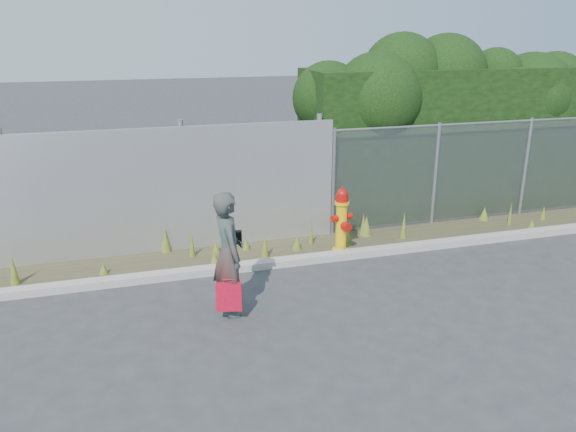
% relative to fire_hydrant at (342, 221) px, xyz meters
% --- Properties ---
extents(ground, '(80.00, 80.00, 0.00)m').
position_rel_fire_hydrant_xyz_m(ground, '(-0.86, -2.05, -0.58)').
color(ground, '#333336').
rests_on(ground, ground).
extents(curb, '(16.00, 0.22, 0.12)m').
position_rel_fire_hydrant_xyz_m(curb, '(-0.86, -0.25, -0.52)').
color(curb, '#A09A90').
rests_on(curb, ground).
extents(weed_strip, '(16.00, 1.24, 0.51)m').
position_rel_fire_hydrant_xyz_m(weed_strip, '(-1.39, 0.35, -0.48)').
color(weed_strip, '#3F3924').
rests_on(weed_strip, ground).
extents(corrugated_fence, '(8.50, 0.21, 2.30)m').
position_rel_fire_hydrant_xyz_m(corrugated_fence, '(-4.11, 0.95, 0.52)').
color(corrugated_fence, '#AAABB1').
rests_on(corrugated_fence, ground).
extents(chainlink_fence, '(6.50, 0.07, 2.05)m').
position_rel_fire_hydrant_xyz_m(chainlink_fence, '(3.39, 0.95, 0.45)').
color(chainlink_fence, gray).
rests_on(chainlink_fence, ground).
extents(hedge, '(7.57, 2.12, 3.71)m').
position_rel_fire_hydrant_xyz_m(hedge, '(3.47, 1.98, 1.43)').
color(hedge, black).
rests_on(hedge, ground).
extents(fire_hydrant, '(0.40, 0.36, 1.20)m').
position_rel_fire_hydrant_xyz_m(fire_hydrant, '(0.00, 0.00, 0.00)').
color(fire_hydrant, yellow).
rests_on(fire_hydrant, ground).
extents(woman, '(0.46, 0.66, 1.74)m').
position_rel_fire_hydrant_xyz_m(woman, '(-2.27, -1.59, 0.29)').
color(woman, '#0F6356').
rests_on(woman, ground).
extents(red_tote_bag, '(0.34, 0.13, 0.45)m').
position_rel_fire_hydrant_xyz_m(red_tote_bag, '(-2.33, -1.86, -0.22)').
color(red_tote_bag, '#AF0A22').
extents(black_shoulder_bag, '(0.23, 0.10, 0.18)m').
position_rel_fire_hydrant_xyz_m(black_shoulder_bag, '(-2.17, -1.41, 0.44)').
color(black_shoulder_bag, black).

